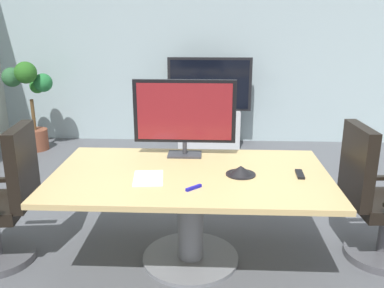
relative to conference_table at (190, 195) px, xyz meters
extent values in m
plane|color=#515459|center=(-0.02, 0.11, -0.56)|extent=(7.59, 7.59, 0.00)
cube|color=#9EB2B7|center=(-0.02, 3.41, 0.84)|extent=(6.19, 0.10, 2.80)
cube|color=tan|center=(0.00, 0.00, 0.16)|extent=(2.06, 1.18, 0.04)
cylinder|color=slate|center=(0.00, 0.00, -0.21)|extent=(0.20, 0.20, 0.70)
cylinder|color=slate|center=(0.00, 0.00, -0.54)|extent=(0.76, 0.76, 0.03)
cube|color=black|center=(-1.25, -0.05, 0.23)|extent=(0.14, 0.46, 0.60)
cube|color=black|center=(-1.53, 0.18, 0.02)|extent=(0.28, 0.08, 0.03)
cylinder|color=#4C4C51|center=(1.52, 0.10, -0.53)|extent=(0.56, 0.56, 0.06)
cylinder|color=#4C4C51|center=(1.52, 0.10, -0.32)|extent=(0.07, 0.07, 0.36)
cube|color=black|center=(1.25, 0.08, 0.23)|extent=(0.12, 0.46, 0.60)
cube|color=black|center=(1.48, 0.36, 0.02)|extent=(0.28, 0.07, 0.03)
cube|color=#333338|center=(-0.07, 0.41, 0.19)|extent=(0.28, 0.18, 0.02)
cylinder|color=#333338|center=(-0.07, 0.41, 0.24)|extent=(0.04, 0.04, 0.10)
cube|color=black|center=(-0.07, 0.42, 0.55)|extent=(0.84, 0.04, 0.52)
cube|color=maroon|center=(-0.07, 0.40, 0.55)|extent=(0.77, 0.01, 0.47)
cube|color=#B7BABC|center=(0.12, 3.06, -0.28)|extent=(0.90, 0.36, 0.55)
cube|color=black|center=(0.12, 3.04, 0.37)|extent=(1.20, 0.06, 0.76)
cube|color=black|center=(0.12, 3.00, 0.37)|extent=(1.12, 0.01, 0.69)
cylinder|color=brown|center=(-2.38, 2.77, -0.41)|extent=(0.34, 0.34, 0.30)
cylinder|color=brown|center=(-2.38, 2.77, -0.04)|extent=(0.05, 0.05, 0.44)
sphere|color=#237036|center=(-2.20, 2.79, 0.42)|extent=(0.26, 0.26, 0.26)
sphere|color=#287528|center=(-2.37, 2.96, 0.34)|extent=(0.21, 0.21, 0.21)
sphere|color=#2B5D34|center=(-2.61, 2.73, 0.50)|extent=(0.27, 0.27, 0.27)
sphere|color=#28611E|center=(-2.35, 2.61, 0.58)|extent=(0.30, 0.30, 0.30)
cone|color=black|center=(0.37, -0.02, 0.21)|extent=(0.19, 0.19, 0.07)
cylinder|color=black|center=(0.37, -0.02, 0.18)|extent=(0.22, 0.22, 0.01)
cube|color=black|center=(0.81, -0.01, 0.19)|extent=(0.06, 0.17, 0.02)
cube|color=#1919A5|center=(0.04, -0.30, 0.19)|extent=(0.11, 0.10, 0.02)
cube|color=white|center=(-0.30, -0.13, 0.18)|extent=(0.24, 0.32, 0.01)
camera|label=1|loc=(0.14, -2.89, 1.29)|focal=38.76mm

